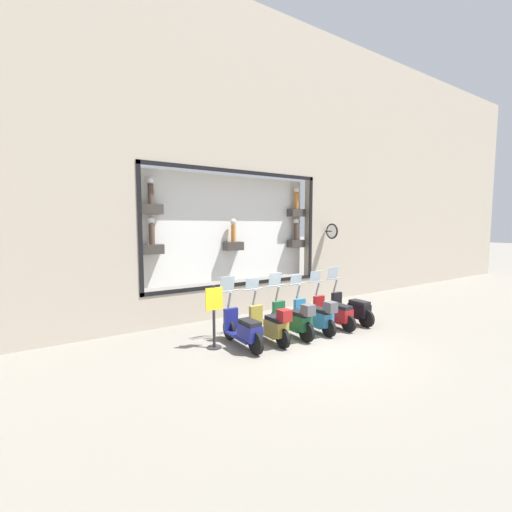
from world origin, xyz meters
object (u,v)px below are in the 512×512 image
at_px(scooter_red_1, 334,313).
at_px(scooter_teal_2, 316,316).
at_px(shop_sign_post, 214,315).
at_px(scooter_black_0, 352,309).
at_px(scooter_olive_4, 271,325).
at_px(scooter_navy_5, 244,330).
at_px(scooter_green_3, 294,319).

relative_size(scooter_red_1, scooter_teal_2, 1.00).
bearing_deg(shop_sign_post, scooter_red_1, -96.01).
relative_size(scooter_black_0, scooter_olive_4, 1.00).
distance_m(scooter_olive_4, shop_sign_post, 1.50).
bearing_deg(shop_sign_post, scooter_olive_4, -108.15).
height_order(scooter_olive_4, scooter_navy_5, scooter_navy_5).
height_order(scooter_teal_2, scooter_olive_4, scooter_olive_4).
xyz_separation_m(scooter_olive_4, scooter_navy_5, (0.07, 0.78, -0.02)).
height_order(scooter_black_0, scooter_navy_5, scooter_navy_5).
bearing_deg(scooter_red_1, scooter_black_0, -89.57).
bearing_deg(scooter_red_1, scooter_teal_2, 94.78).
xyz_separation_m(scooter_green_3, shop_sign_post, (0.44, 2.16, 0.34)).
bearing_deg(scooter_olive_4, shop_sign_post, 71.85).
bearing_deg(scooter_olive_4, scooter_green_3, -89.34).
relative_size(scooter_teal_2, scooter_green_3, 0.99).
bearing_deg(scooter_navy_5, scooter_green_3, -92.25).
height_order(scooter_black_0, shop_sign_post, scooter_black_0).
relative_size(scooter_olive_4, scooter_navy_5, 0.99).
height_order(scooter_green_3, shop_sign_post, scooter_green_3).
distance_m(scooter_olive_4, scooter_navy_5, 0.78).
xyz_separation_m(scooter_black_0, scooter_teal_2, (-0.07, 1.55, 0.02)).
bearing_deg(scooter_green_3, scooter_navy_5, 87.75).
bearing_deg(scooter_navy_5, scooter_black_0, -90.03).
bearing_deg(scooter_black_0, scooter_teal_2, 92.61).
height_order(scooter_black_0, scooter_red_1, scooter_black_0).
xyz_separation_m(scooter_green_3, scooter_olive_4, (-0.01, 0.78, -0.02)).
distance_m(scooter_black_0, shop_sign_post, 4.52).
bearing_deg(scooter_olive_4, scooter_red_1, -88.47).
distance_m(scooter_red_1, scooter_navy_5, 3.11).
xyz_separation_m(scooter_black_0, scooter_green_3, (-0.06, 2.33, 0.04)).
bearing_deg(scooter_navy_5, scooter_olive_4, -95.13).
height_order(scooter_red_1, scooter_olive_4, scooter_red_1).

